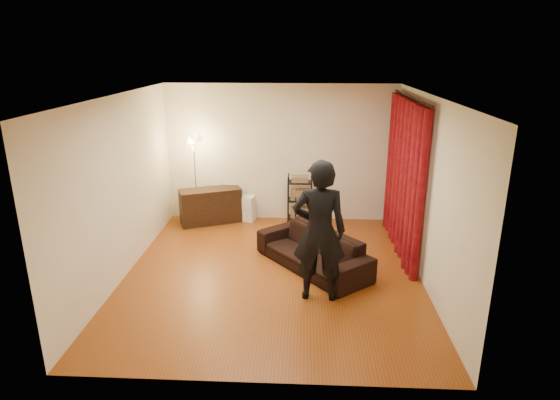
# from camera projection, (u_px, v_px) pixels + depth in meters

# --- Properties ---
(floor) EXTENTS (5.00, 5.00, 0.00)m
(floor) POSITION_uv_depth(u_px,v_px,m) (273.00, 273.00, 7.25)
(floor) COLOR #8E3E10
(floor) RESTS_ON ground
(ceiling) EXTENTS (5.00, 5.00, 0.00)m
(ceiling) POSITION_uv_depth(u_px,v_px,m) (272.00, 96.00, 6.42)
(ceiling) COLOR white
(ceiling) RESTS_ON ground
(wall_back) EXTENTS (5.00, 0.00, 5.00)m
(wall_back) POSITION_uv_depth(u_px,v_px,m) (281.00, 154.00, 9.21)
(wall_back) COLOR beige
(wall_back) RESTS_ON ground
(wall_front) EXTENTS (5.00, 0.00, 5.00)m
(wall_front) POSITION_uv_depth(u_px,v_px,m) (255.00, 265.00, 4.46)
(wall_front) COLOR beige
(wall_front) RESTS_ON ground
(wall_left) EXTENTS (0.00, 5.00, 5.00)m
(wall_left) POSITION_uv_depth(u_px,v_px,m) (121.00, 188.00, 6.94)
(wall_left) COLOR beige
(wall_left) RESTS_ON ground
(wall_right) EXTENTS (0.00, 5.00, 5.00)m
(wall_right) POSITION_uv_depth(u_px,v_px,m) (428.00, 192.00, 6.72)
(wall_right) COLOR beige
(wall_right) RESTS_ON ground
(curtain_rod) EXTENTS (0.04, 2.65, 0.04)m
(curtain_rod) POSITION_uv_depth(u_px,v_px,m) (411.00, 97.00, 7.42)
(curtain_rod) COLOR black
(curtain_rod) RESTS_ON wall_right
(curtain) EXTENTS (0.22, 2.65, 2.55)m
(curtain) POSITION_uv_depth(u_px,v_px,m) (403.00, 177.00, 7.82)
(curtain) COLOR maroon
(curtain) RESTS_ON ground
(sofa) EXTENTS (1.88, 2.04, 0.59)m
(sofa) POSITION_uv_depth(u_px,v_px,m) (313.00, 250.00, 7.36)
(sofa) COLOR black
(sofa) RESTS_ON ground
(person) EXTENTS (0.73, 0.49, 1.98)m
(person) POSITION_uv_depth(u_px,v_px,m) (319.00, 231.00, 6.25)
(person) COLOR black
(person) RESTS_ON ground
(media_cabinet) EXTENTS (1.26, 0.87, 0.69)m
(media_cabinet) POSITION_uv_depth(u_px,v_px,m) (211.00, 206.00, 9.28)
(media_cabinet) COLOR #311F11
(media_cabinet) RESTS_ON ground
(storage_boxes) EXTENTS (0.37, 0.32, 0.52)m
(storage_boxes) POSITION_uv_depth(u_px,v_px,m) (247.00, 208.00, 9.39)
(storage_boxes) COLOR silver
(storage_boxes) RESTS_ON ground
(wire_shelf) EXTENTS (0.48, 0.36, 1.00)m
(wire_shelf) POSITION_uv_depth(u_px,v_px,m) (300.00, 200.00, 9.15)
(wire_shelf) COLOR black
(wire_shelf) RESTS_ON ground
(floor_lamp) EXTENTS (0.41, 0.41, 1.77)m
(floor_lamp) POSITION_uv_depth(u_px,v_px,m) (196.00, 181.00, 8.99)
(floor_lamp) COLOR silver
(floor_lamp) RESTS_ON ground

